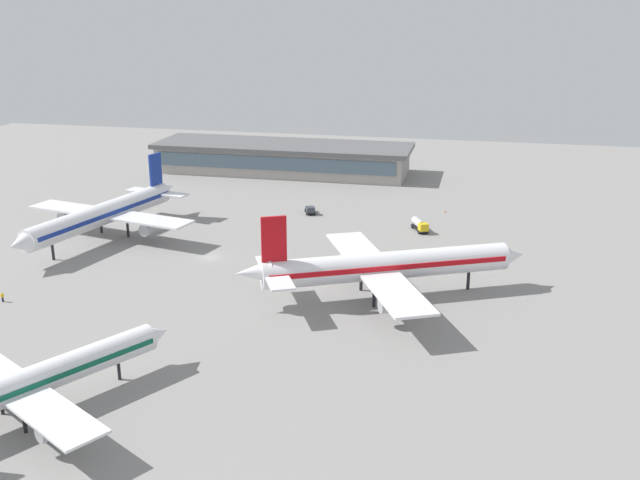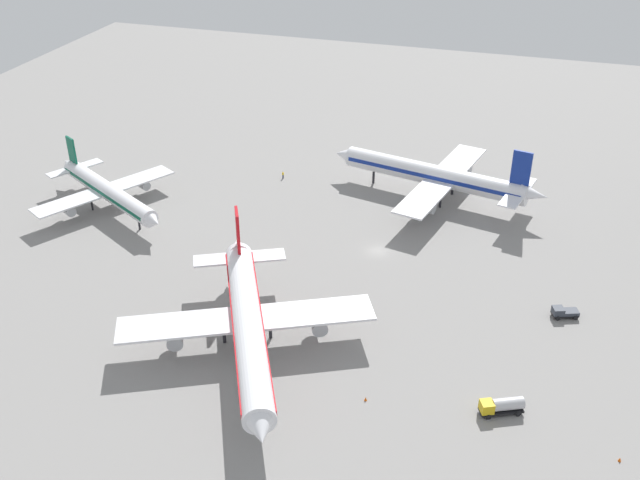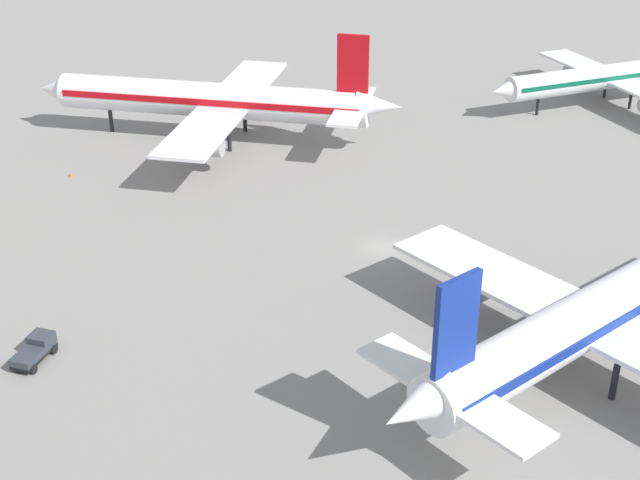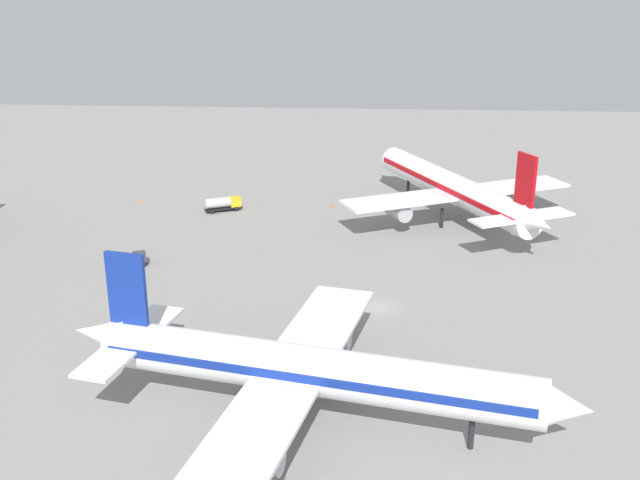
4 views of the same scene
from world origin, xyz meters
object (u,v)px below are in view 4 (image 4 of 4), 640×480
Objects in this scene: airplane_distant at (454,188)px; safety_cone_mid_apron at (332,206)px; airplane_at_gate at (308,370)px; pushback_tractor at (132,260)px; fuel_truck at (222,203)px; safety_cone_near_gate at (141,200)px.

airplane_distant reaches higher than safety_cone_mid_apron.
airplane_distant is (-62.36, 19.38, 0.16)m from airplane_at_gate.
fuel_truck reaches higher than pushback_tractor.
airplane_distant is 7.30× the size of fuel_truck.
airplane_distant is 79.17× the size of safety_cone_near_gate.
fuel_truck is (-2.38, -39.88, -4.26)m from airplane_distant.
safety_cone_mid_apron is at bearing 103.47° from airplane_at_gate.
fuel_truck is at bearing 119.97° from airplane_at_gate.
safety_cone_mid_apron is (-67.99, -1.28, -5.19)m from airplane_at_gate.
pushback_tractor is at bearing 139.31° from airplane_at_gate.
safety_cone_mid_apron is (-3.25, 19.22, -1.09)m from fuel_truck.
airplane_distant is 53.96m from pushback_tractor.
fuel_truck reaches higher than safety_cone_mid_apron.
airplane_at_gate is 68.03m from fuel_truck.
airplane_distant is 79.17× the size of safety_cone_mid_apron.
fuel_truck reaches higher than safety_cone_near_gate.
pushback_tractor is (-37.95, -28.51, -4.52)m from airplane_at_gate.
airplane_at_gate is 7.57× the size of fuel_truck.
fuel_truck is at bearing 74.02° from safety_cone_near_gate.
safety_cone_near_gate is at bearing 56.67° from airplane_distant.
pushback_tractor is (24.40, -47.89, -4.68)m from airplane_distant.
airplane_at_gate is at bearing 27.75° from safety_cone_near_gate.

